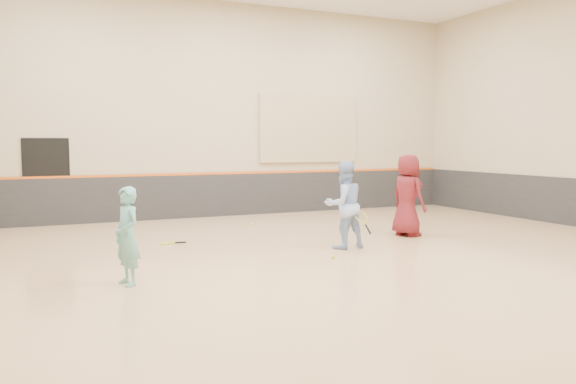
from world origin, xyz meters
name	(u,v)px	position (x,y,z in m)	size (l,w,h in m)	color
room	(316,211)	(0.00, 0.00, 0.81)	(15.04, 12.04, 6.22)	tan
wainscot_back	(220,195)	(0.00, 5.97, 0.60)	(14.90, 0.04, 1.20)	#232326
accent_stripe	(220,173)	(0.00, 5.96, 1.22)	(14.90, 0.03, 0.06)	#D85914
acoustic_panel	(309,129)	(2.80, 5.95, 2.50)	(3.20, 0.08, 2.00)	tan
doorway	(47,182)	(-4.50, 5.98, 1.10)	(1.10, 0.05, 2.20)	black
girl	(127,236)	(-3.55, -0.91, 0.72)	(0.53, 0.35, 1.44)	#6AB8B6
instructor	(344,205)	(0.77, 0.31, 0.86)	(0.84, 0.65, 1.72)	#98B5EA
young_man	(408,195)	(2.82, 1.02, 0.91)	(0.89, 0.58, 1.82)	maroon
held_racket	(361,217)	(1.02, 0.07, 0.64)	(0.47, 0.47, 0.52)	#AABA28
spare_racket	(167,241)	(-2.32, 2.22, 0.06)	(0.75, 0.75, 0.11)	#B1C62B
ball_under_racket	(333,257)	(0.10, -0.49, 0.03)	(0.07, 0.07, 0.07)	yellow
ball_in_hand	(417,187)	(2.91, 0.82, 1.11)	(0.07, 0.07, 0.07)	gold
ball_beside_spare	(252,224)	(0.22, 3.99, 0.03)	(0.07, 0.07, 0.07)	yellow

